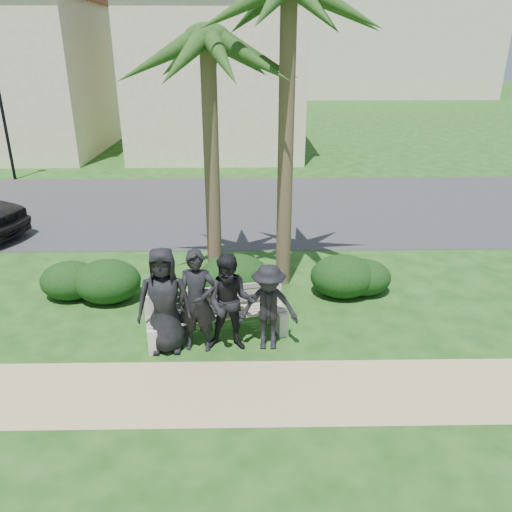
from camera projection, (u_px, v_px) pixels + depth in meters
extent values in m
plane|color=#164112|center=(225.00, 331.00, 9.31)|extent=(160.00, 160.00, 0.00)
cube|color=tan|center=(220.00, 392.00, 7.65)|extent=(30.00, 1.60, 0.01)
cube|color=#2D2D30|center=(234.00, 207.00, 16.70)|extent=(160.00, 8.00, 0.01)
cube|color=beige|center=(217.00, 80.00, 24.58)|extent=(8.00, 8.00, 7.00)
cube|color=beige|center=(365.00, 1.00, 56.53)|extent=(26.00, 18.00, 20.00)
cylinder|color=black|center=(6.00, 129.00, 19.48)|extent=(0.12, 0.12, 4.00)
cube|color=gray|center=(217.00, 315.00, 8.91)|extent=(2.57, 1.14, 0.04)
cube|color=gray|center=(218.00, 296.00, 9.04)|extent=(2.45, 0.62, 0.29)
cube|color=beige|center=(153.00, 327.00, 8.98)|extent=(0.29, 0.60, 0.46)
cube|color=beige|center=(282.00, 326.00, 9.02)|extent=(0.29, 0.60, 0.46)
imported|color=black|center=(164.00, 300.00, 8.41)|extent=(0.95, 0.64, 1.89)
imported|color=black|center=(197.00, 301.00, 8.44)|extent=(0.70, 0.49, 1.84)
imported|color=black|center=(230.00, 303.00, 8.46)|extent=(0.91, 0.74, 1.76)
imported|color=black|center=(269.00, 307.00, 8.51)|extent=(1.03, 0.60, 1.57)
ellipsoid|color=black|center=(70.00, 279.00, 10.46)|extent=(1.23, 1.02, 0.80)
ellipsoid|color=black|center=(107.00, 280.00, 10.31)|extent=(1.38, 1.14, 0.90)
ellipsoid|color=black|center=(229.00, 287.00, 10.24)|extent=(1.08, 0.89, 0.70)
ellipsoid|color=black|center=(235.00, 277.00, 10.37)|extent=(1.51, 1.25, 0.99)
ellipsoid|color=black|center=(343.00, 275.00, 10.55)|extent=(1.38, 1.14, 0.90)
ellipsoid|color=black|center=(363.00, 276.00, 10.65)|extent=(1.18, 0.97, 0.77)
cylinder|color=brown|center=(212.00, 170.00, 10.41)|extent=(0.32, 0.32, 5.07)
cylinder|color=brown|center=(286.00, 150.00, 10.14)|extent=(0.32, 0.32, 5.93)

